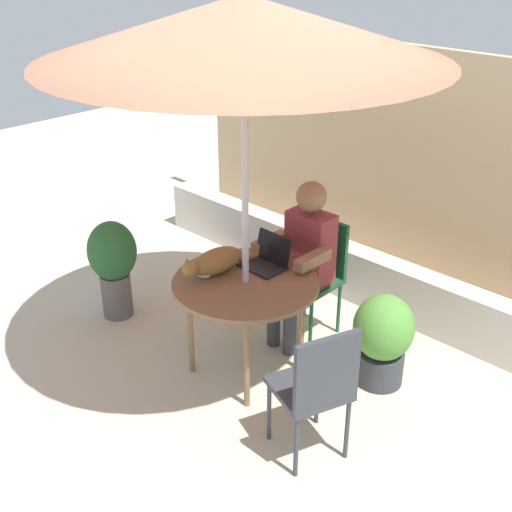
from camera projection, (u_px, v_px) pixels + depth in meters
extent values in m
plane|color=beige|center=(246.00, 370.00, 4.70)|extent=(14.00, 14.00, 0.00)
cube|color=tan|center=(423.00, 166.00, 5.66)|extent=(5.09, 0.08, 1.97)
cube|color=beige|center=(361.00, 276.00, 5.48)|extent=(4.58, 0.20, 0.45)
cylinder|color=brown|center=(246.00, 283.00, 4.38)|extent=(0.99, 0.99, 0.03)
cylinder|color=brown|center=(301.00, 328.00, 4.55)|extent=(0.04, 0.04, 0.70)
cylinder|color=brown|center=(246.00, 300.00, 4.88)|extent=(0.04, 0.04, 0.70)
cylinder|color=brown|center=(190.00, 329.00, 4.53)|extent=(0.04, 0.04, 0.70)
cylinder|color=brown|center=(247.00, 362.00, 4.20)|extent=(0.04, 0.04, 0.70)
cylinder|color=#B7B7BC|center=(245.00, 222.00, 4.17)|extent=(0.04, 0.04, 2.32)
cone|color=#BF4C38|center=(244.00, 28.00, 3.64)|extent=(2.39, 2.39, 0.36)
sphere|color=#B7B7BC|center=(244.00, 25.00, 3.63)|extent=(0.06, 0.06, 0.06)
cube|color=#194C2D|center=(309.00, 281.00, 4.93)|extent=(0.40, 0.40, 0.04)
cube|color=#194C2D|center=(325.00, 245.00, 4.94)|extent=(0.40, 0.04, 0.44)
cylinder|color=#194C2D|center=(339.00, 308.00, 5.04)|extent=(0.03, 0.03, 0.43)
cylinder|color=#194C2D|center=(305.00, 292.00, 5.25)|extent=(0.03, 0.03, 0.43)
cylinder|color=#194C2D|center=(276.00, 308.00, 5.03)|extent=(0.03, 0.03, 0.43)
cylinder|color=#194C2D|center=(311.00, 325.00, 4.82)|extent=(0.03, 0.03, 0.43)
cube|color=#33383F|center=(309.00, 388.00, 3.80)|extent=(0.51, 0.51, 0.04)
cube|color=#33383F|center=(327.00, 372.00, 3.55)|extent=(0.17, 0.39, 0.44)
cylinder|color=#33383F|center=(296.00, 447.00, 3.71)|extent=(0.03, 0.03, 0.43)
cylinder|color=#33383F|center=(347.00, 429.00, 3.84)|extent=(0.03, 0.03, 0.43)
cylinder|color=#33383F|center=(317.00, 395.00, 4.11)|extent=(0.03, 0.03, 0.43)
cylinder|color=#33383F|center=(269.00, 411.00, 3.98)|extent=(0.03, 0.03, 0.43)
cube|color=maroon|center=(310.00, 247.00, 4.80)|extent=(0.34, 0.20, 0.54)
sphere|color=#936B4C|center=(311.00, 197.00, 4.61)|extent=(0.22, 0.22, 0.22)
cube|color=#383842|center=(288.00, 277.00, 4.85)|extent=(0.12, 0.30, 0.12)
cylinder|color=#383842|center=(274.00, 317.00, 4.89)|extent=(0.10, 0.10, 0.47)
cube|color=#383842|center=(304.00, 284.00, 4.75)|extent=(0.12, 0.30, 0.12)
cylinder|color=#383842|center=(290.00, 326.00, 4.79)|extent=(0.10, 0.10, 0.47)
cube|color=#936B4C|center=(270.00, 242.00, 4.76)|extent=(0.08, 0.32, 0.08)
cube|color=#936B4C|center=(313.00, 260.00, 4.51)|extent=(0.08, 0.32, 0.08)
cube|color=black|center=(262.00, 267.00, 4.54)|extent=(0.31, 0.23, 0.02)
cube|color=black|center=(273.00, 248.00, 4.55)|extent=(0.30, 0.07, 0.20)
cube|color=black|center=(274.00, 248.00, 4.56)|extent=(0.30, 0.07, 0.20)
ellipsoid|color=olive|center=(217.00, 261.00, 4.44)|extent=(0.21, 0.41, 0.17)
sphere|color=olive|center=(190.00, 269.00, 4.30)|extent=(0.11, 0.11, 0.11)
ellipsoid|color=white|center=(204.00, 271.00, 4.40)|extent=(0.13, 0.13, 0.09)
cylinder|color=olive|center=(250.00, 257.00, 4.62)|extent=(0.05, 0.18, 0.04)
cone|color=olive|center=(187.00, 261.00, 4.29)|extent=(0.04, 0.04, 0.03)
cone|color=olive|center=(193.00, 264.00, 4.26)|extent=(0.04, 0.04, 0.03)
cylinder|color=#33383D|center=(380.00, 366.00, 4.54)|extent=(0.33, 0.33, 0.24)
ellipsoid|color=#4C8C38|center=(384.00, 327.00, 4.40)|extent=(0.41, 0.41, 0.47)
cylinder|color=#595654|center=(117.00, 294.00, 5.29)|extent=(0.24, 0.24, 0.37)
ellipsoid|color=#26592D|center=(112.00, 251.00, 5.11)|extent=(0.38, 0.38, 0.48)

